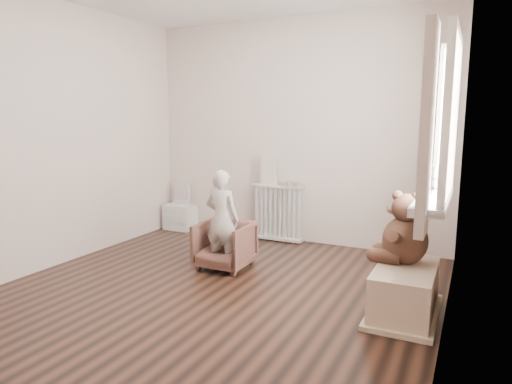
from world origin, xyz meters
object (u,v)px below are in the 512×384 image
at_px(toy_vanity, 180,209).
at_px(armchair, 225,245).
at_px(toy_bench, 405,289).
at_px(plush_cat, 437,177).
at_px(child, 222,219).
at_px(teddy_bear, 406,225).
at_px(radiator, 277,209).

distance_m(toy_vanity, armchair, 1.73).
distance_m(toy_bench, plush_cat, 0.94).
bearing_deg(armchair, toy_bench, -11.47).
distance_m(toy_vanity, child, 1.78).
bearing_deg(teddy_bear, armchair, 174.12).
distance_m(radiator, teddy_bear, 2.17).
bearing_deg(plush_cat, toy_bench, -96.00).
height_order(armchair, toy_bench, armchair).
xyz_separation_m(armchair, toy_bench, (1.75, -0.34, -0.03)).
height_order(toy_vanity, plush_cat, plush_cat).
xyz_separation_m(child, toy_bench, (1.75, -0.29, -0.30)).
distance_m(radiator, toy_bench, 2.25).
height_order(radiator, armchair, radiator).
bearing_deg(plush_cat, toy_vanity, 173.43).
height_order(toy_vanity, child, child).
height_order(radiator, plush_cat, plush_cat).
bearing_deg(child, radiator, -93.75).
bearing_deg(teddy_bear, toy_vanity, 157.89).
bearing_deg(toy_vanity, plush_cat, -17.10).
bearing_deg(radiator, plush_cat, -29.19).
xyz_separation_m(radiator, toy_bench, (1.68, -1.49, -0.19)).
bearing_deg(toy_bench, plush_cat, 73.47).
height_order(armchair, teddy_bear, teddy_bear).
bearing_deg(radiator, toy_bench, -41.53).
bearing_deg(plush_cat, teddy_bear, -104.52).
relative_size(toy_vanity, child, 0.62).
xyz_separation_m(toy_vanity, toy_bench, (3.07, -1.46, -0.08)).
xyz_separation_m(child, plush_cat, (1.89, 0.18, 0.50)).
distance_m(child, toy_bench, 1.80).
bearing_deg(plush_cat, radiator, 161.34).
bearing_deg(toy_bench, toy_vanity, 154.58).
bearing_deg(plush_cat, child, -163.93).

